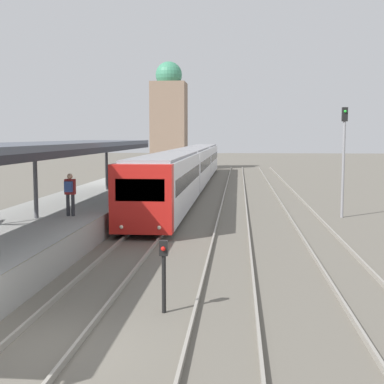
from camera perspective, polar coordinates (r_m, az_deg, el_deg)
ground_plane at (r=11.26m, az=-16.01°, el=-15.89°), size 240.00×240.00×0.00m
track_platform_line at (r=11.23m, az=-16.02°, el=-15.54°), size 1.51×120.00×0.15m
track_middle_line at (r=10.55m, az=3.25°, el=-16.75°), size 1.50×120.00×0.15m
platform_canopy at (r=20.97m, az=-16.35°, el=4.71°), size 4.00×27.36×2.85m
person_on_platform at (r=21.33m, az=-12.90°, el=0.10°), size 0.40×0.40×1.66m
train_near at (r=42.66m, az=-0.17°, el=2.78°), size 2.53×43.78×3.16m
signal_post_near at (r=12.63m, az=-3.03°, el=-8.09°), size 0.20×0.21×1.73m
signal_mast_far at (r=28.10m, az=15.88°, el=4.38°), size 0.28×0.29×5.58m
distant_domed_building at (r=66.72m, az=-2.47°, el=7.85°), size 4.23×4.23×13.21m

